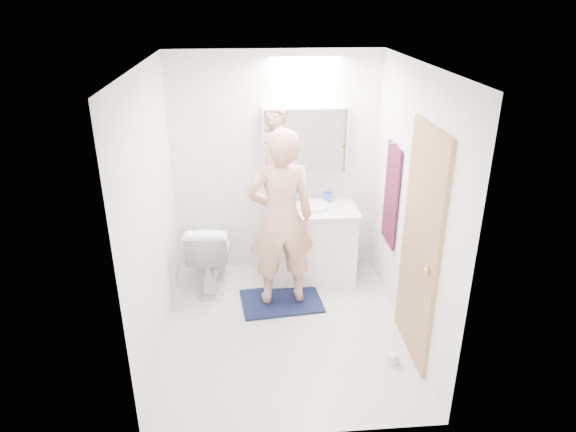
{
  "coord_description": "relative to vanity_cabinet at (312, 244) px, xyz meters",
  "views": [
    {
      "loc": [
        -0.3,
        -3.96,
        2.9
      ],
      "look_at": [
        0.05,
        0.25,
        1.05
      ],
      "focal_mm": 31.91,
      "sensor_mm": 36.0,
      "label": 1
    }
  ],
  "objects": [
    {
      "name": "faucet",
      "position": [
        0.0,
        0.22,
        0.51
      ],
      "size": [
        0.02,
        0.02,
        0.16
      ],
      "primitive_type": "cylinder",
      "color": "silver",
      "rests_on": "countertop"
    },
    {
      "name": "towel_hook",
      "position": [
        0.7,
        -0.41,
        1.23
      ],
      "size": [
        0.07,
        0.02,
        0.02
      ],
      "primitive_type": "cylinder",
      "rotation": [
        0.0,
        1.57,
        0.0
      ],
      "color": "silver",
      "rests_on": "wall_right"
    },
    {
      "name": "sink_basin",
      "position": [
        0.0,
        0.03,
        0.45
      ],
      "size": [
        0.36,
        0.36,
        0.03
      ],
      "primitive_type": "cylinder",
      "color": "white",
      "rests_on": "countertop"
    },
    {
      "name": "soap_bottle_b",
      "position": [
        -0.15,
        0.18,
        0.51
      ],
      "size": [
        0.09,
        0.09,
        0.17
      ],
      "primitive_type": "imported",
      "rotation": [
        0.0,
        0.0,
        -0.16
      ],
      "color": "#5075AC",
      "rests_on": "countertop"
    },
    {
      "name": "wall_front",
      "position": [
        -0.37,
        -2.21,
        0.81
      ],
      "size": [
        2.5,
        0.0,
        2.5
      ],
      "primitive_type": "plane",
      "rotation": [
        -1.57,
        0.0,
        0.0
      ],
      "color": "white",
      "rests_on": "floor"
    },
    {
      "name": "toilet",
      "position": [
        -1.08,
        -0.11,
        -0.01
      ],
      "size": [
        0.49,
        0.78,
        0.77
      ],
      "primitive_type": "imported",
      "rotation": [
        0.0,
        0.0,
        3.06
      ],
      "color": "white",
      "rests_on": "floor"
    },
    {
      "name": "mirror_panel",
      "position": [
        -0.07,
        0.13,
        1.11
      ],
      "size": [
        0.84,
        0.01,
        0.66
      ],
      "primitive_type": "cube",
      "color": "silver",
      "rests_on": "medicine_cabinet"
    },
    {
      "name": "toilet_paper_roll",
      "position": [
        0.51,
        -1.51,
        -0.34
      ],
      "size": [
        0.11,
        0.11,
        0.1
      ],
      "primitive_type": "cylinder",
      "color": "silver",
      "rests_on": "floor"
    },
    {
      "name": "floor",
      "position": [
        -0.37,
        -0.96,
        -0.39
      ],
      "size": [
        2.5,
        2.5,
        0.0
      ],
      "primitive_type": "plane",
      "color": "silver",
      "rests_on": "ground"
    },
    {
      "name": "towel",
      "position": [
        0.71,
        -0.41,
        0.71
      ],
      "size": [
        0.02,
        0.42,
        1.0
      ],
      "primitive_type": "cube",
      "color": "black",
      "rests_on": "wall_right"
    },
    {
      "name": "wall_left",
      "position": [
        -1.47,
        -0.96,
        0.81
      ],
      "size": [
        0.0,
        2.5,
        2.5
      ],
      "primitive_type": "plane",
      "rotation": [
        1.57,
        0.0,
        1.57
      ],
      "color": "white",
      "rests_on": "floor"
    },
    {
      "name": "medicine_cabinet",
      "position": [
        -0.07,
        0.21,
        1.11
      ],
      "size": [
        0.88,
        0.14,
        0.7
      ],
      "primitive_type": "cube",
      "color": "white",
      "rests_on": "wall_back"
    },
    {
      "name": "toothbrush_cup",
      "position": [
        0.18,
        0.16,
        0.48
      ],
      "size": [
        0.14,
        0.14,
        0.1
      ],
      "primitive_type": "imported",
      "rotation": [
        0.0,
        0.0,
        0.36
      ],
      "color": "#4564D1",
      "rests_on": "countertop"
    },
    {
      "name": "vanity_cabinet",
      "position": [
        0.0,
        0.0,
        0.0
      ],
      "size": [
        0.9,
        0.55,
        0.78
      ],
      "primitive_type": "cube",
      "color": "white",
      "rests_on": "floor"
    },
    {
      "name": "door_knob",
      "position": [
        0.67,
        -1.61,
        0.56
      ],
      "size": [
        0.06,
        0.06,
        0.06
      ],
      "primitive_type": "sphere",
      "color": "gold",
      "rests_on": "door"
    },
    {
      "name": "wall_back",
      "position": [
        -0.37,
        0.29,
        0.81
      ],
      "size": [
        2.5,
        0.0,
        2.5
      ],
      "primitive_type": "plane",
      "rotation": [
        1.57,
        0.0,
        0.0
      ],
      "color": "white",
      "rests_on": "floor"
    },
    {
      "name": "wall_right",
      "position": [
        0.73,
        -0.96,
        0.81
      ],
      "size": [
        0.0,
        2.5,
        2.5
      ],
      "primitive_type": "plane",
      "rotation": [
        1.57,
        0.0,
        -1.57
      ],
      "color": "white",
      "rests_on": "floor"
    },
    {
      "name": "door",
      "position": [
        0.71,
        -1.31,
        0.61
      ],
      "size": [
        0.04,
        0.8,
        2.0
      ],
      "primitive_type": "cube",
      "color": "tan",
      "rests_on": "wall_right"
    },
    {
      "name": "ceiling",
      "position": [
        -0.37,
        -0.96,
        2.01
      ],
      "size": [
        2.5,
        2.5,
        0.0
      ],
      "primitive_type": "plane",
      "rotation": [
        3.14,
        0.0,
        0.0
      ],
      "color": "white",
      "rests_on": "floor"
    },
    {
      "name": "soap_bottle_a",
      "position": [
        -0.28,
        0.15,
        0.54
      ],
      "size": [
        0.09,
        0.09,
        0.22
      ],
      "primitive_type": "imported",
      "rotation": [
        0.0,
        0.0,
        -0.04
      ],
      "color": "beige",
      "rests_on": "countertop"
    },
    {
      "name": "bath_rug",
      "position": [
        -0.37,
        -0.5,
        -0.38
      ],
      "size": [
        0.85,
        0.63,
        0.02
      ],
      "primitive_type": "cube",
      "rotation": [
        0.0,
        0.0,
        0.11
      ],
      "color": "#121D3B",
      "rests_on": "floor"
    },
    {
      "name": "countertop",
      "position": [
        0.0,
        -0.0,
        0.41
      ],
      "size": [
        0.95,
        0.58,
        0.04
      ],
      "primitive_type": "cube",
      "color": "silver",
      "rests_on": "vanity_cabinet"
    },
    {
      "name": "person",
      "position": [
        -0.37,
        -0.5,
        0.54
      ],
      "size": [
        0.69,
        0.49,
        1.77
      ],
      "primitive_type": "imported",
      "rotation": [
        0.0,
        0.0,
        3.25
      ],
      "color": "tan",
      "rests_on": "bath_rug"
    }
  ]
}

